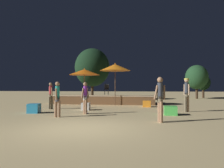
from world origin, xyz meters
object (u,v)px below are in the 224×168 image
at_px(person_2, 160,97).
at_px(background_tree_1, 203,83).
at_px(cube_seat_3, 147,104).
at_px(patio_umbrella_0, 84,72).
at_px(person_0, 51,95).
at_px(cube_seat_2, 170,110).
at_px(cube_seat_1, 34,108).
at_px(bistro_chair_0, 107,88).
at_px(cube_seat_0, 86,106).
at_px(bistro_chair_1, 89,88).
at_px(frisbee_disc, 86,113).
at_px(person_1, 57,98).
at_px(patio_umbrella_1, 115,67).
at_px(background_tree_2, 197,77).
at_px(background_tree_0, 92,68).
at_px(person_4, 187,92).
at_px(person_3, 85,97).

bearing_deg(person_2, background_tree_1, -40.95).
relative_size(cube_seat_3, person_2, 0.32).
xyz_separation_m(patio_umbrella_0, person_0, (-1.20, -3.55, -1.66)).
xyz_separation_m(cube_seat_2, cube_seat_3, (-1.11, 4.22, -0.00)).
bearing_deg(cube_seat_1, bistro_chair_0, 70.14).
bearing_deg(person_0, cube_seat_0, -56.98).
relative_size(cube_seat_3, bistro_chair_1, 0.63).
bearing_deg(background_tree_1, frisbee_disc, -120.24).
distance_m(person_1, bistro_chair_0, 8.70).
distance_m(patio_umbrella_1, bistro_chair_1, 3.02).
height_order(person_1, background_tree_2, background_tree_2).
height_order(bistro_chair_0, background_tree_0, background_tree_0).
bearing_deg(cube_seat_2, background_tree_0, 120.47).
relative_size(cube_seat_3, bistro_chair_0, 0.63).
distance_m(cube_seat_3, person_4, 3.56).
distance_m(patio_umbrella_0, cube_seat_2, 8.38).
bearing_deg(background_tree_1, background_tree_0, -153.78).
relative_size(cube_seat_1, person_4, 0.35).
xyz_separation_m(cube_seat_3, bistro_chair_0, (-3.35, 2.89, 1.05)).
bearing_deg(patio_umbrella_0, cube_seat_3, -14.24).
bearing_deg(bistro_chair_1, bistro_chair_0, 104.19).
distance_m(cube_seat_2, bistro_chair_0, 8.45).
relative_size(patio_umbrella_0, person_2, 1.60).
bearing_deg(background_tree_0, cube_seat_0, -78.57).
bearing_deg(person_1, person_4, -156.53).
xyz_separation_m(cube_seat_0, person_0, (-2.37, 0.31, 0.68)).
xyz_separation_m(person_2, bistro_chair_0, (-3.79, 9.47, 0.29)).
distance_m(patio_umbrella_0, bistro_chair_1, 1.60).
bearing_deg(background_tree_2, background_tree_1, 60.56).
bearing_deg(frisbee_disc, bistro_chair_1, 103.11).
height_order(cube_seat_0, bistro_chair_1, bistro_chair_1).
height_order(frisbee_disc, background_tree_1, background_tree_1).
distance_m(patio_umbrella_0, background_tree_1, 17.28).
bearing_deg(person_3, bistro_chair_0, 133.49).
bearing_deg(person_1, cube_seat_0, -101.47).
xyz_separation_m(cube_seat_1, person_2, (6.44, -2.12, 0.73)).
height_order(cube_seat_1, person_0, person_0).
relative_size(person_4, background_tree_1, 0.65).
height_order(person_3, background_tree_2, background_tree_2).
height_order(patio_umbrella_1, bistro_chair_1, patio_umbrella_1).
bearing_deg(cube_seat_0, patio_umbrella_0, 106.83).
bearing_deg(background_tree_1, person_2, -108.48).
relative_size(person_0, bistro_chair_0, 1.86).
bearing_deg(cube_seat_3, patio_umbrella_0, 165.76).
bearing_deg(patio_umbrella_1, background_tree_0, 117.89).
relative_size(cube_seat_1, frisbee_disc, 2.74).
bearing_deg(person_0, patio_umbrella_0, 21.93).
bearing_deg(bistro_chair_1, cube_seat_3, 51.30).
relative_size(bistro_chair_1, frisbee_disc, 3.76).
bearing_deg(person_3, person_2, 11.58).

